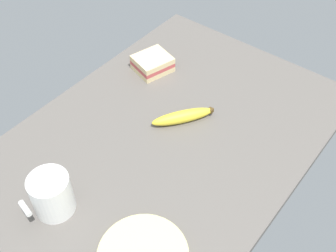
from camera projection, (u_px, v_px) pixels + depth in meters
tabletop at (168, 137)px, 105.91cm from camera, size 90.00×64.00×2.00cm
coffee_mug_black at (51, 194)px, 87.06cm from camera, size 10.97×8.56×9.54cm
sandwich_main at (153, 63)px, 121.15cm from camera, size 11.75×11.09×4.40cm
banana at (183, 117)px, 107.20cm from camera, size 15.07×11.80×3.24cm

